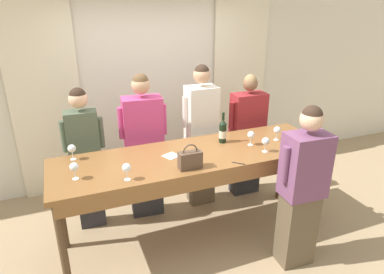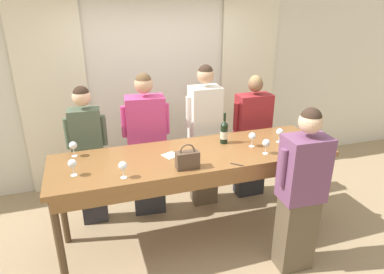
{
  "view_description": "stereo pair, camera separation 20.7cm",
  "coord_description": "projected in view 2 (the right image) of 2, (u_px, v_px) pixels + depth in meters",
  "views": [
    {
      "loc": [
        -1.21,
        -2.97,
        2.52
      ],
      "look_at": [
        0.0,
        0.09,
        1.19
      ],
      "focal_mm": 32.0,
      "sensor_mm": 36.0,
      "label": 1
    },
    {
      "loc": [
        -1.01,
        -3.04,
        2.52
      ],
      "look_at": [
        0.0,
        0.09,
        1.19
      ],
      "focal_mm": 32.0,
      "sensor_mm": 36.0,
      "label": 2
    }
  ],
  "objects": [
    {
      "name": "guest_striped_shirt",
      "position": [
        252.0,
        137.0,
        4.49
      ],
      "size": [
        0.55,
        0.24,
        1.66
      ],
      "color": "#28282D",
      "rests_on": "ground_plane"
    },
    {
      "name": "guest_cream_sweater",
      "position": [
        205.0,
        136.0,
        4.26
      ],
      "size": [
        0.48,
        0.28,
        1.82
      ],
      "color": "brown",
      "rests_on": "ground_plane"
    },
    {
      "name": "tasting_bar",
      "position": [
        195.0,
        163.0,
        3.53
      ],
      "size": [
        2.9,
        0.85,
        1.04
      ],
      "color": "brown",
      "rests_on": "ground_plane"
    },
    {
      "name": "wine_glass_center_mid",
      "position": [
        280.0,
        132.0,
        3.76
      ],
      "size": [
        0.08,
        0.08,
        0.16
      ],
      "color": "white",
      "rests_on": "tasting_bar"
    },
    {
      "name": "napkin",
      "position": [
        170.0,
        155.0,
        3.47
      ],
      "size": [
        0.18,
        0.18,
        0.0
      ],
      "color": "white",
      "rests_on": "tasting_bar"
    },
    {
      "name": "wine_glass_front_left",
      "position": [
        72.0,
        164.0,
        3.04
      ],
      "size": [
        0.08,
        0.08,
        0.16
      ],
      "color": "white",
      "rests_on": "tasting_bar"
    },
    {
      "name": "wine_glass_center_right",
      "position": [
        252.0,
        136.0,
        3.65
      ],
      "size": [
        0.08,
        0.08,
        0.16
      ],
      "color": "white",
      "rests_on": "tasting_bar"
    },
    {
      "name": "pen",
      "position": [
        237.0,
        164.0,
        3.28
      ],
      "size": [
        0.1,
        0.1,
        0.01
      ],
      "color": "black",
      "rests_on": "tasting_bar"
    },
    {
      "name": "wine_glass_back_left",
      "position": [
        266.0,
        143.0,
        3.47
      ],
      "size": [
        0.08,
        0.08,
        0.16
      ],
      "color": "white",
      "rests_on": "tasting_bar"
    },
    {
      "name": "wine_glass_center_left",
      "position": [
        324.0,
        137.0,
        3.63
      ],
      "size": [
        0.08,
        0.08,
        0.16
      ],
      "color": "white",
      "rests_on": "tasting_bar"
    },
    {
      "name": "wine_glass_front_mid",
      "position": [
        314.0,
        132.0,
        3.76
      ],
      "size": [
        0.08,
        0.08,
        0.16
      ],
      "color": "white",
      "rests_on": "tasting_bar"
    },
    {
      "name": "wine_glass_front_right",
      "position": [
        123.0,
        166.0,
        3.0
      ],
      "size": [
        0.08,
        0.08,
        0.16
      ],
      "color": "white",
      "rests_on": "tasting_bar"
    },
    {
      "name": "curtain_panel_left",
      "position": [
        54.0,
        97.0,
        4.44
      ],
      "size": [
        0.86,
        0.03,
        2.69
      ],
      "color": "#EFE5C6",
      "rests_on": "ground_plane"
    },
    {
      "name": "host_pouring",
      "position": [
        301.0,
        192.0,
        3.19
      ],
      "size": [
        0.51,
        0.3,
        1.67
      ],
      "color": "brown",
      "rests_on": "ground_plane"
    },
    {
      "name": "wine_bottle",
      "position": [
        224.0,
        132.0,
        3.73
      ],
      "size": [
        0.08,
        0.08,
        0.35
      ],
      "color": "black",
      "rests_on": "tasting_bar"
    },
    {
      "name": "guest_pink_top",
      "position": [
        147.0,
        146.0,
        4.07
      ],
      "size": [
        0.56,
        0.3,
        1.77
      ],
      "color": "#28282D",
      "rests_on": "ground_plane"
    },
    {
      "name": "ground_plane",
      "position": [
        194.0,
        236.0,
        3.91
      ],
      "size": [
        18.0,
        18.0,
        0.0
      ],
      "primitive_type": "plane",
      "color": "tan"
    },
    {
      "name": "wall_back",
      "position": [
        158.0,
        84.0,
        4.87
      ],
      "size": [
        12.0,
        0.06,
        2.8
      ],
      "color": "silver",
      "rests_on": "ground_plane"
    },
    {
      "name": "guest_olive_jacket",
      "position": [
        89.0,
        154.0,
        3.88
      ],
      "size": [
        0.46,
        0.23,
        1.68
      ],
      "color": "#28282D",
      "rests_on": "ground_plane"
    },
    {
      "name": "curtain_panel_right",
      "position": [
        248.0,
        82.0,
        5.23
      ],
      "size": [
        0.86,
        0.03,
        2.69
      ],
      "color": "#EFE5C6",
      "rests_on": "ground_plane"
    },
    {
      "name": "wine_glass_back_mid",
      "position": [
        73.0,
        146.0,
        3.42
      ],
      "size": [
        0.08,
        0.08,
        0.16
      ],
      "color": "white",
      "rests_on": "tasting_bar"
    },
    {
      "name": "handbag",
      "position": [
        187.0,
        159.0,
        3.19
      ],
      "size": [
        0.22,
        0.1,
        0.25
      ],
      "color": "brown",
      "rests_on": "tasting_bar"
    }
  ]
}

